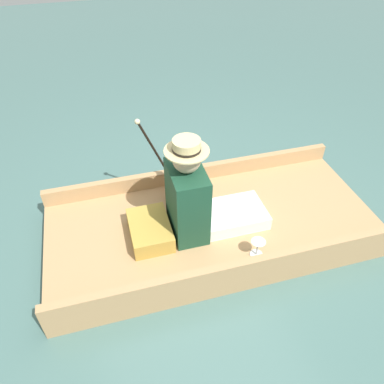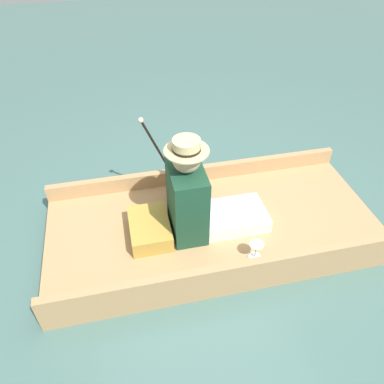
% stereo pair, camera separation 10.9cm
% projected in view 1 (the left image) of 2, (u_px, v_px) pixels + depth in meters
% --- Properties ---
extents(ground_plane, '(16.00, 16.00, 0.00)m').
position_uv_depth(ground_plane, '(212.00, 234.00, 3.10)').
color(ground_plane, '#476B66').
extents(punt_boat, '(1.18, 2.61, 0.30)m').
position_uv_depth(punt_boat, '(212.00, 226.00, 3.05)').
color(punt_boat, tan).
rests_on(punt_boat, ground_plane).
extents(seat_cushion, '(0.43, 0.30, 0.14)m').
position_uv_depth(seat_cushion, '(150.00, 230.00, 2.83)').
color(seat_cushion, '#B7933D').
rests_on(seat_cushion, punt_boat).
extents(seated_person, '(0.40, 0.78, 0.82)m').
position_uv_depth(seated_person, '(198.00, 199.00, 2.76)').
color(seated_person, white).
rests_on(seated_person, punt_boat).
extents(teddy_bear, '(0.28, 0.17, 0.41)m').
position_uv_depth(teddy_bear, '(175.00, 182.00, 3.08)').
color(teddy_bear, '#846042').
rests_on(teddy_bear, punt_boat).
extents(wine_glass, '(0.10, 0.10, 0.14)m').
position_uv_depth(wine_glass, '(258.00, 245.00, 2.67)').
color(wine_glass, silver).
rests_on(wine_glass, punt_boat).
extents(walking_cane, '(0.04, 0.32, 0.73)m').
position_uv_depth(walking_cane, '(154.00, 150.00, 3.01)').
color(walking_cane, black).
rests_on(walking_cane, punt_boat).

